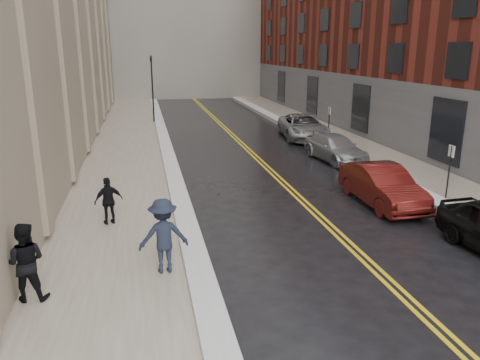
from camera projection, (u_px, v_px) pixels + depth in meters
name	position (u px, v px, depth m)	size (l,w,h in m)	color
ground	(336.00, 356.00, 9.06)	(160.00, 160.00, 0.00)	black
sidewalk_left	(124.00, 166.00, 23.24)	(4.00, 64.00, 0.15)	gray
sidewalk_right	(374.00, 154.00, 25.87)	(3.00, 64.00, 0.15)	gray
lane_stripe_a	(258.00, 161.00, 24.60)	(0.12, 64.00, 0.01)	gold
lane_stripe_b	(262.00, 161.00, 24.64)	(0.12, 64.00, 0.01)	gold
snow_ridge_left	(170.00, 163.00, 23.67)	(0.70, 60.80, 0.26)	white
snow_ridge_right	(343.00, 154.00, 25.49)	(0.85, 60.80, 0.30)	white
traffic_signal	(152.00, 84.00, 35.98)	(0.18, 0.15, 5.20)	black
parking_sign_near	(449.00, 168.00, 17.77)	(0.06, 0.35, 2.23)	black
parking_sign_far	(329.00, 121.00, 29.07)	(0.06, 0.35, 2.23)	black
car_maroon	(382.00, 185.00, 17.62)	(1.59, 4.57, 1.50)	#4E110E
car_silver_near	(335.00, 148.00, 24.56)	(1.88, 4.61, 1.34)	#929599
car_silver_far	(303.00, 127.00, 30.58)	(2.60, 5.64, 1.57)	#95989D
pedestrian_a	(25.00, 262.00, 10.57)	(0.90, 0.70, 1.86)	black
pedestrian_b	(163.00, 236.00, 11.91)	(1.27, 0.73, 1.97)	#1A2030
pedestrian_c	(109.00, 201.00, 15.25)	(0.93, 0.39, 1.58)	black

